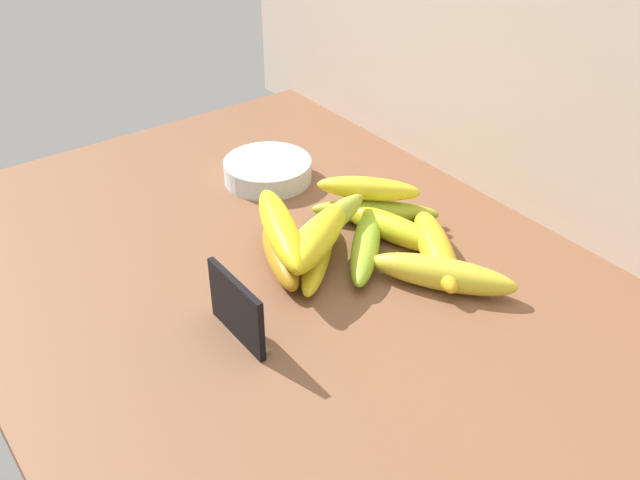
{
  "coord_description": "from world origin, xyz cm",
  "views": [
    {
      "loc": [
        63.3,
        -42.02,
        60.72
      ],
      "look_at": [
        0.05,
        4.84,
        8.0
      ],
      "focal_mm": 40.64,
      "sensor_mm": 36.0,
      "label": 1
    }
  ],
  "objects_px": {
    "banana_4": "(375,212)",
    "banana_5": "(366,245)",
    "banana_9": "(368,189)",
    "chalkboard_sign": "(237,311)",
    "banana_3": "(436,249)",
    "banana_0": "(391,228)",
    "fruit_bowl": "(268,170)",
    "banana_1": "(318,254)",
    "banana_7": "(323,226)",
    "banana_6": "(280,256)",
    "banana_8": "(318,235)",
    "banana_2": "(442,274)",
    "banana_10": "(280,229)"
  },
  "relations": [
    {
      "from": "banana_4",
      "to": "banana_5",
      "type": "bearing_deg",
      "value": -48.23
    },
    {
      "from": "banana_9",
      "to": "chalkboard_sign",
      "type": "bearing_deg",
      "value": -68.99
    },
    {
      "from": "chalkboard_sign",
      "to": "banana_3",
      "type": "distance_m",
      "value": 0.3
    },
    {
      "from": "banana_0",
      "to": "fruit_bowl",
      "type": "bearing_deg",
      "value": -169.92
    },
    {
      "from": "banana_0",
      "to": "banana_9",
      "type": "distance_m",
      "value": 0.07
    },
    {
      "from": "banana_1",
      "to": "banana_7",
      "type": "height_order",
      "value": "banana_7"
    },
    {
      "from": "banana_5",
      "to": "banana_7",
      "type": "bearing_deg",
      "value": -121.83
    },
    {
      "from": "banana_7",
      "to": "chalkboard_sign",
      "type": "bearing_deg",
      "value": -68.69
    },
    {
      "from": "chalkboard_sign",
      "to": "banana_6",
      "type": "height_order",
      "value": "chalkboard_sign"
    },
    {
      "from": "chalkboard_sign",
      "to": "banana_0",
      "type": "distance_m",
      "value": 0.29
    },
    {
      "from": "banana_7",
      "to": "banana_4",
      "type": "bearing_deg",
      "value": 103.91
    },
    {
      "from": "fruit_bowl",
      "to": "banana_6",
      "type": "relative_size",
      "value": 0.93
    },
    {
      "from": "banana_7",
      "to": "banana_9",
      "type": "xyz_separation_m",
      "value": [
        -0.04,
        0.11,
        0.0
      ]
    },
    {
      "from": "banana_6",
      "to": "banana_9",
      "type": "relative_size",
      "value": 1.01
    },
    {
      "from": "banana_3",
      "to": "banana_4",
      "type": "xyz_separation_m",
      "value": [
        -0.13,
        0.0,
        -0.0
      ]
    },
    {
      "from": "banana_5",
      "to": "banana_3",
      "type": "bearing_deg",
      "value": 44.33
    },
    {
      "from": "banana_3",
      "to": "banana_5",
      "type": "distance_m",
      "value": 0.1
    },
    {
      "from": "chalkboard_sign",
      "to": "banana_8",
      "type": "bearing_deg",
      "value": 108.6
    },
    {
      "from": "banana_0",
      "to": "banana_5",
      "type": "distance_m",
      "value": 0.06
    },
    {
      "from": "banana_0",
      "to": "banana_1",
      "type": "height_order",
      "value": "banana_0"
    },
    {
      "from": "banana_0",
      "to": "banana_8",
      "type": "distance_m",
      "value": 0.13
    },
    {
      "from": "banana_4",
      "to": "banana_5",
      "type": "height_order",
      "value": "banana_5"
    },
    {
      "from": "banana_0",
      "to": "banana_7",
      "type": "relative_size",
      "value": 0.88
    },
    {
      "from": "banana_0",
      "to": "banana_7",
      "type": "distance_m",
      "value": 0.11
    },
    {
      "from": "banana_0",
      "to": "banana_2",
      "type": "xyz_separation_m",
      "value": [
        0.13,
        -0.02,
        0.0
      ]
    },
    {
      "from": "banana_0",
      "to": "banana_2",
      "type": "distance_m",
      "value": 0.13
    },
    {
      "from": "banana_2",
      "to": "banana_3",
      "type": "bearing_deg",
      "value": 144.86
    },
    {
      "from": "banana_1",
      "to": "banana_3",
      "type": "distance_m",
      "value": 0.16
    },
    {
      "from": "chalkboard_sign",
      "to": "banana_10",
      "type": "height_order",
      "value": "chalkboard_sign"
    },
    {
      "from": "banana_2",
      "to": "banana_9",
      "type": "relative_size",
      "value": 1.26
    },
    {
      "from": "fruit_bowl",
      "to": "banana_6",
      "type": "xyz_separation_m",
      "value": [
        0.22,
        -0.12,
        0.0
      ]
    },
    {
      "from": "banana_5",
      "to": "banana_6",
      "type": "relative_size",
      "value": 1.23
    },
    {
      "from": "banana_4",
      "to": "banana_10",
      "type": "bearing_deg",
      "value": -87.42
    },
    {
      "from": "banana_4",
      "to": "fruit_bowl",
      "type": "bearing_deg",
      "value": -164.6
    },
    {
      "from": "fruit_bowl",
      "to": "banana_10",
      "type": "xyz_separation_m",
      "value": [
        0.21,
        -0.12,
        0.04
      ]
    },
    {
      "from": "fruit_bowl",
      "to": "banana_8",
      "type": "height_order",
      "value": "banana_8"
    },
    {
      "from": "banana_3",
      "to": "banana_6",
      "type": "distance_m",
      "value": 0.21
    },
    {
      "from": "banana_2",
      "to": "banana_6",
      "type": "bearing_deg",
      "value": -138.39
    },
    {
      "from": "banana_2",
      "to": "banana_4",
      "type": "relative_size",
      "value": 1.02
    },
    {
      "from": "banana_2",
      "to": "banana_10",
      "type": "distance_m",
      "value": 0.22
    },
    {
      "from": "banana_6",
      "to": "banana_10",
      "type": "bearing_deg",
      "value": 132.29
    },
    {
      "from": "banana_9",
      "to": "banana_1",
      "type": "bearing_deg",
      "value": -68.59
    },
    {
      "from": "banana_7",
      "to": "banana_8",
      "type": "bearing_deg",
      "value": -51.91
    },
    {
      "from": "banana_5",
      "to": "banana_7",
      "type": "distance_m",
      "value": 0.07
    },
    {
      "from": "banana_0",
      "to": "banana_9",
      "type": "xyz_separation_m",
      "value": [
        -0.06,
        0.01,
        0.03
      ]
    },
    {
      "from": "banana_0",
      "to": "banana_6",
      "type": "distance_m",
      "value": 0.17
    },
    {
      "from": "chalkboard_sign",
      "to": "banana_7",
      "type": "relative_size",
      "value": 0.57
    },
    {
      "from": "banana_7",
      "to": "banana_10",
      "type": "distance_m",
      "value": 0.06
    },
    {
      "from": "chalkboard_sign",
      "to": "banana_4",
      "type": "bearing_deg",
      "value": 108.45
    },
    {
      "from": "banana_5",
      "to": "banana_1",
      "type": "bearing_deg",
      "value": -109.62
    }
  ]
}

